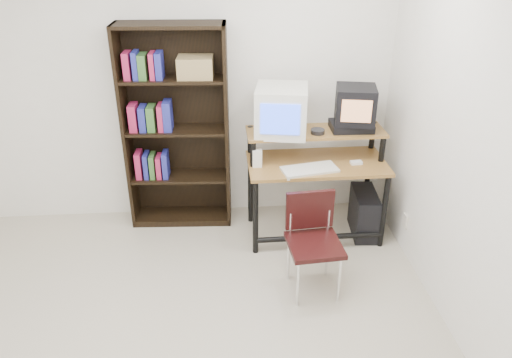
{
  "coord_description": "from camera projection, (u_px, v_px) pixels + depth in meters",
  "views": [
    {
      "loc": [
        0.4,
        -2.41,
        2.6
      ],
      "look_at": [
        0.68,
        1.1,
        0.79
      ],
      "focal_mm": 35.0,
      "sensor_mm": 36.0,
      "label": 1
    }
  ],
  "objects": [
    {
      "name": "back_wall",
      "position": [
        172.0,
        85.0,
        4.48
      ],
      "size": [
        4.0,
        0.01,
        2.6
      ],
      "primitive_type": "cube",
      "color": "white",
      "rests_on": "floor"
    },
    {
      "name": "right_wall",
      "position": [
        501.0,
        179.0,
        2.85
      ],
      "size": [
        0.01,
        4.0,
        2.6
      ],
      "primitive_type": "cube",
      "color": "white",
      "rests_on": "floor"
    },
    {
      "name": "computer_desk",
      "position": [
        316.0,
        166.0,
        4.4
      ],
      "size": [
        1.22,
        0.62,
        0.98
      ],
      "rotation": [
        0.0,
        0.0,
        0.01
      ],
      "color": "olive",
      "rests_on": "floor"
    },
    {
      "name": "crt_monitor",
      "position": [
        281.0,
        111.0,
        4.25
      ],
      "size": [
        0.5,
        0.5,
        0.41
      ],
      "rotation": [
        0.0,
        0.0,
        -0.17
      ],
      "color": "silver",
      "rests_on": "computer_desk"
    },
    {
      "name": "vcr",
      "position": [
        351.0,
        127.0,
        4.37
      ],
      "size": [
        0.36,
        0.27,
        0.08
      ],
      "primitive_type": "cube",
      "rotation": [
        0.0,
        0.0,
        -0.02
      ],
      "color": "black",
      "rests_on": "computer_desk"
    },
    {
      "name": "crt_tv",
      "position": [
        355.0,
        105.0,
        4.28
      ],
      "size": [
        0.39,
        0.39,
        0.31
      ],
      "rotation": [
        0.0,
        0.0,
        -0.2
      ],
      "color": "black",
      "rests_on": "vcr"
    },
    {
      "name": "cd_spindle",
      "position": [
        318.0,
        132.0,
        4.29
      ],
      "size": [
        0.13,
        0.13,
        0.05
      ],
      "primitive_type": "cylinder",
      "rotation": [
        0.0,
        0.0,
        -0.1
      ],
      "color": "#26262B",
      "rests_on": "computer_desk"
    },
    {
      "name": "keyboard",
      "position": [
        310.0,
        170.0,
        4.21
      ],
      "size": [
        0.5,
        0.3,
        0.03
      ],
      "primitive_type": "cube",
      "rotation": [
        0.0,
        0.0,
        0.2
      ],
      "color": "silver",
      "rests_on": "computer_desk"
    },
    {
      "name": "mousepad",
      "position": [
        357.0,
        165.0,
        4.33
      ],
      "size": [
        0.24,
        0.21,
        0.01
      ],
      "primitive_type": "cube",
      "rotation": [
        0.0,
        0.0,
        -0.13
      ],
      "color": "black",
      "rests_on": "computer_desk"
    },
    {
      "name": "mouse",
      "position": [
        356.0,
        163.0,
        4.33
      ],
      "size": [
        0.1,
        0.07,
        0.03
      ],
      "primitive_type": "cube",
      "rotation": [
        0.0,
        0.0,
        0.08
      ],
      "color": "white",
      "rests_on": "mousepad"
    },
    {
      "name": "desk_speaker",
      "position": [
        257.0,
        159.0,
        4.26
      ],
      "size": [
        0.08,
        0.08,
        0.17
      ],
      "primitive_type": "cube",
      "rotation": [
        0.0,
        0.0,
        -0.03
      ],
      "color": "silver",
      "rests_on": "computer_desk"
    },
    {
      "name": "pc_tower",
      "position": [
        364.0,
        213.0,
        4.61
      ],
      "size": [
        0.24,
        0.46,
        0.42
      ],
      "primitive_type": "cube",
      "rotation": [
        0.0,
        0.0,
        -0.08
      ],
      "color": "black",
      "rests_on": "floor"
    },
    {
      "name": "school_chair",
      "position": [
        313.0,
        234.0,
        3.81
      ],
      "size": [
        0.43,
        0.43,
        0.79
      ],
      "rotation": [
        0.0,
        0.0,
        0.08
      ],
      "color": "black",
      "rests_on": "floor"
    },
    {
      "name": "bookshelf",
      "position": [
        176.0,
        127.0,
        4.51
      ],
      "size": [
        0.95,
        0.36,
        1.87
      ],
      "rotation": [
        0.0,
        0.0,
        -0.05
      ],
      "color": "black",
      "rests_on": "floor"
    },
    {
      "name": "wall_outlet",
      "position": [
        405.0,
        221.0,
        4.32
      ],
      "size": [
        0.02,
        0.08,
        0.12
      ],
      "primitive_type": "cube",
      "color": "beige",
      "rests_on": "right_wall"
    }
  ]
}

